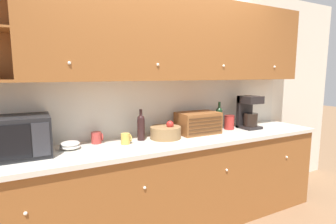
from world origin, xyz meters
name	(u,v)px	position (x,y,z in m)	size (l,w,h in m)	color
ground_plane	(159,213)	(0.00, 0.00, 0.00)	(24.00, 24.00, 0.00)	#896647
wall_back	(157,100)	(0.00, 0.03, 1.30)	(5.88, 0.06, 2.60)	silver
counter_unit	(172,184)	(0.00, -0.31, 0.47)	(3.50, 0.66, 0.94)	#935628
backsplash_panel	(159,107)	(0.00, -0.01, 1.23)	(3.48, 0.01, 0.58)	silver
upper_cabinets	(181,40)	(0.17, -0.17, 1.93)	(3.48, 0.36, 0.82)	#935628
microwave	(12,137)	(-1.37, -0.24, 1.10)	(0.55, 0.39, 0.32)	black
bowl_stack_on_counter	(70,145)	(-0.95, -0.21, 0.97)	(0.17, 0.17, 0.07)	silver
mug_blue_second	(97,138)	(-0.70, -0.12, 0.99)	(0.10, 0.09, 0.11)	#B73D38
mug	(126,139)	(-0.47, -0.27, 0.99)	(0.10, 0.08, 0.10)	gold
second_wine_bottle	(141,126)	(-0.29, -0.20, 1.08)	(0.07, 0.07, 0.31)	black
fruit_basket	(166,132)	(-0.04, -0.25, 1.00)	(0.31, 0.31, 0.18)	#937047
bread_box	(198,123)	(0.37, -0.21, 1.05)	(0.45, 0.29, 0.23)	brown
wine_bottle	(219,118)	(0.68, -0.19, 1.09)	(0.07, 0.07, 0.33)	#19381E
storage_canister	(229,122)	(0.82, -0.20, 1.02)	(0.12, 0.12, 0.17)	#B22D28
coffee_maker	(248,112)	(1.06, -0.26, 1.13)	(0.22, 0.23, 0.39)	black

